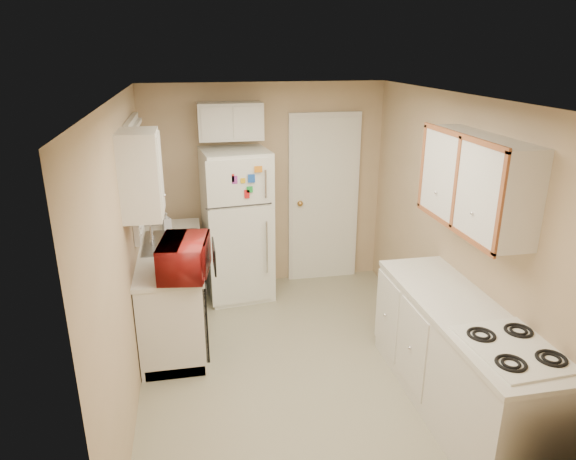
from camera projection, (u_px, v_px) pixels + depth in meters
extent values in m
plane|color=#B7B292|center=(298.00, 366.00, 4.70)|extent=(3.80, 3.80, 0.00)
plane|color=white|center=(300.00, 97.00, 3.90)|extent=(3.80, 3.80, 0.00)
plane|color=tan|center=(126.00, 256.00, 4.05)|extent=(3.80, 3.80, 0.00)
plane|color=tan|center=(453.00, 233.00, 4.55)|extent=(3.80, 3.80, 0.00)
plane|color=tan|center=(266.00, 187.00, 6.06)|extent=(2.80, 2.80, 0.00)
plane|color=tan|center=(379.00, 380.00, 2.54)|extent=(2.80, 2.80, 0.00)
cube|color=silver|center=(174.00, 289.00, 5.19)|extent=(0.60, 1.80, 0.90)
cube|color=black|center=(205.00, 311.00, 4.67)|extent=(0.03, 0.58, 0.72)
cube|color=gray|center=(171.00, 246.00, 5.19)|extent=(0.54, 0.74, 0.16)
imported|color=maroon|center=(185.00, 258.00, 4.39)|extent=(0.61, 0.40, 0.38)
imported|color=silver|center=(166.00, 221.00, 5.51)|extent=(0.11, 0.11, 0.19)
cube|color=silver|center=(138.00, 176.00, 4.90)|extent=(0.10, 0.98, 1.08)
cube|color=silver|center=(141.00, 175.00, 4.08)|extent=(0.30, 0.45, 0.70)
cube|color=white|center=(237.00, 225.00, 5.83)|extent=(0.78, 0.76, 1.72)
cube|color=silver|center=(230.00, 121.00, 5.58)|extent=(0.70, 0.30, 0.40)
cube|color=white|center=(324.00, 199.00, 6.21)|extent=(0.86, 0.06, 2.08)
cube|color=silver|center=(457.00, 360.00, 4.01)|extent=(0.60, 2.00, 0.90)
cube|color=white|center=(504.00, 410.00, 3.51)|extent=(0.59, 0.71, 0.83)
cube|color=silver|center=(476.00, 182.00, 3.86)|extent=(0.30, 1.20, 0.70)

